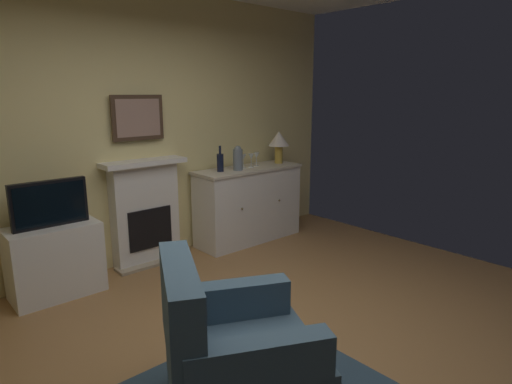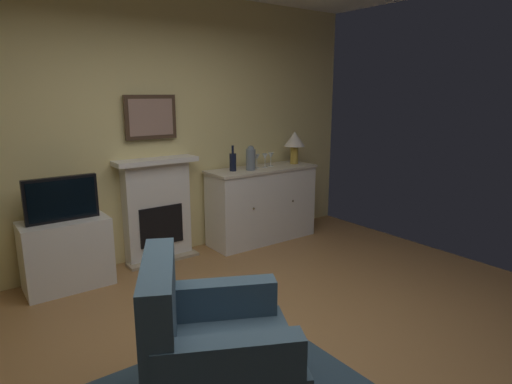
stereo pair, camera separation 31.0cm
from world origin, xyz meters
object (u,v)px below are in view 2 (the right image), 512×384
object	(u,v)px
framed_picture	(151,117)
table_lamp	(294,141)
sideboard_cabinet	(262,204)
wine_glass_center	(265,157)
wine_glass_left	(257,158)
tv_cabinet	(67,254)
tv_set	(62,199)
wine_bottle	(233,162)
fireplace_unit	(157,209)
armchair	(211,351)
vase_decorative	(251,158)
wine_glass_right	(271,156)

from	to	relation	value
framed_picture	table_lamp	distance (m)	1.82
sideboard_cabinet	wine_glass_center	world-z (taller)	wine_glass_center
sideboard_cabinet	wine_glass_left	distance (m)	0.57
tv_cabinet	tv_set	world-z (taller)	tv_set
tv_set	table_lamp	bearing A→B (deg)	0.17
wine_glass_center	wine_bottle	bearing A→B (deg)	177.08
table_lamp	tv_set	xyz separation A→B (m)	(-2.75, -0.01, -0.33)
wine_glass_center	tv_set	size ratio (longest dim) A/B	0.27
wine_glass_left	tv_cabinet	xyz separation A→B (m)	(-2.17, 0.00, -0.70)
fireplace_unit	wine_glass_center	xyz separation A→B (m)	(1.31, -0.18, 0.47)
framed_picture	armchair	world-z (taller)	framed_picture
wine_glass_center	armchair	world-z (taller)	wine_glass_center
table_lamp	armchair	world-z (taller)	table_lamp
sideboard_cabinet	table_lamp	size ratio (longest dim) A/B	3.40
wine_bottle	armchair	bearing A→B (deg)	-126.09
fireplace_unit	table_lamp	distance (m)	1.89
wine_glass_left	wine_glass_center	bearing A→B (deg)	-8.35
table_lamp	wine_glass_left	world-z (taller)	table_lamp
table_lamp	wine_glass_center	size ratio (longest dim) A/B	2.42
wine_glass_left	armchair	xyz separation A→B (m)	(-1.94, -2.20, -0.64)
vase_decorative	fireplace_unit	bearing A→B (deg)	167.96
framed_picture	wine_glass_center	size ratio (longest dim) A/B	3.33
vase_decorative	framed_picture	bearing A→B (deg)	165.66
sideboard_cabinet	framed_picture	bearing A→B (deg)	170.03
wine_bottle	framed_picture	bearing A→B (deg)	166.81
wine_glass_center	vase_decorative	size ratio (longest dim) A/B	0.59
wine_bottle	armchair	distance (m)	2.80
framed_picture	sideboard_cabinet	xyz separation A→B (m)	(1.27, -0.22, -1.07)
vase_decorative	armchair	distance (m)	2.87
framed_picture	tv_set	xyz separation A→B (m)	(-0.98, -0.23, -0.68)
sideboard_cabinet	wine_glass_center	bearing A→B (deg)	-4.00
vase_decorative	tv_set	bearing A→B (deg)	178.83
wine_glass_left	table_lamp	bearing A→B (deg)	-1.31
wine_glass_right	armchair	bearing A→B (deg)	-134.33
table_lamp	armchair	bearing A→B (deg)	-138.98
tv_cabinet	table_lamp	bearing A→B (deg)	-0.31
sideboard_cabinet	vase_decorative	distance (m)	0.62
wine_glass_left	armchair	bearing A→B (deg)	-131.42
wine_glass_center	sideboard_cabinet	bearing A→B (deg)	176.00
framed_picture	tv_cabinet	distance (m)	1.56
table_lamp	tv_set	bearing A→B (deg)	-179.83
sideboard_cabinet	wine_bottle	xyz separation A→B (m)	(-0.40, 0.02, 0.55)
wine_bottle	wine_glass_right	xyz separation A→B (m)	(0.55, 0.01, 0.01)
wine_glass_left	vase_decorative	xyz separation A→B (m)	(-0.13, -0.06, 0.02)
wine_glass_right	vase_decorative	xyz separation A→B (m)	(-0.35, -0.08, 0.02)
table_lamp	tv_cabinet	world-z (taller)	table_lamp
sideboard_cabinet	wine_glass_center	size ratio (longest dim) A/B	8.25
framed_picture	wine_bottle	distance (m)	1.03
wine_glass_right	tv_cabinet	bearing A→B (deg)	-179.74
table_lamp	vase_decorative	distance (m)	0.72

